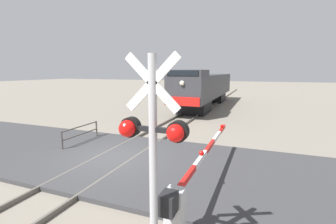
% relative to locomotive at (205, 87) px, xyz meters
% --- Properties ---
extents(ground_plane, '(160.00, 160.00, 0.00)m').
position_rel_locomotive_xyz_m(ground_plane, '(0.00, -16.15, -1.94)').
color(ground_plane, gray).
extents(rail_track_left, '(0.08, 80.00, 0.15)m').
position_rel_locomotive_xyz_m(rail_track_left, '(-0.72, -16.15, -1.86)').
color(rail_track_left, '#59544C').
rests_on(rail_track_left, ground_plane).
extents(rail_track_right, '(0.08, 80.00, 0.15)m').
position_rel_locomotive_xyz_m(rail_track_right, '(0.72, -16.15, -1.86)').
color(rail_track_right, '#59544C').
rests_on(rail_track_right, ground_plane).
extents(road_surface, '(36.00, 6.10, 0.15)m').
position_rel_locomotive_xyz_m(road_surface, '(0.00, -16.15, -1.86)').
color(road_surface, '#38383A').
rests_on(road_surface, ground_plane).
extents(locomotive, '(2.77, 15.68, 3.66)m').
position_rel_locomotive_xyz_m(locomotive, '(0.00, 0.00, 0.00)').
color(locomotive, black).
rests_on(locomotive, ground_plane).
extents(crossing_signal, '(1.18, 0.33, 3.87)m').
position_rel_locomotive_xyz_m(crossing_signal, '(3.79, -20.69, 0.45)').
color(crossing_signal, '#ADADB2').
rests_on(crossing_signal, ground_plane).
extents(crossing_gate, '(0.36, 6.97, 1.39)m').
position_rel_locomotive_xyz_m(crossing_gate, '(3.91, -18.94, -1.06)').
color(crossing_gate, silver).
rests_on(crossing_gate, ground_plane).
extents(guard_railing, '(0.08, 2.49, 0.95)m').
position_rel_locomotive_xyz_m(guard_railing, '(-2.75, -14.97, -1.32)').
color(guard_railing, '#4C4742').
rests_on(guard_railing, ground_plane).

